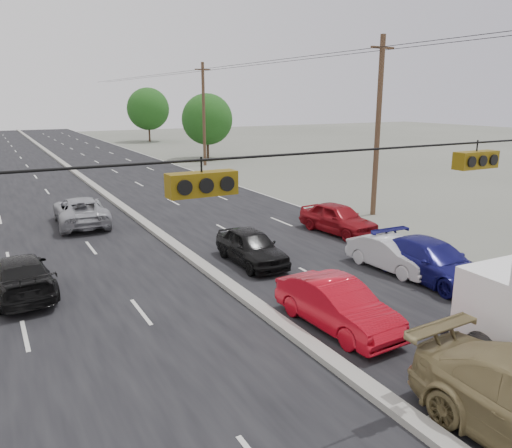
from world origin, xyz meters
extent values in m
plane|color=#606356|center=(0.00, 0.00, 0.00)|extent=(200.00, 200.00, 0.00)
cube|color=black|center=(0.00, 30.00, 0.00)|extent=(20.00, 160.00, 0.02)
cube|color=gray|center=(0.00, 30.00, 0.10)|extent=(0.50, 160.00, 0.20)
cylinder|color=#422D1E|center=(12.50, 15.00, 5.00)|extent=(0.30, 0.30, 10.00)
cube|color=#422D1E|center=(12.50, 15.00, 9.30)|extent=(1.60, 0.12, 0.12)
cylinder|color=#422D1E|center=(12.50, 40.00, 5.00)|extent=(0.30, 0.30, 10.00)
cube|color=#422D1E|center=(12.50, 40.00, 9.30)|extent=(1.60, 0.12, 0.12)
cylinder|color=black|center=(0.00, 0.00, 5.80)|extent=(25.00, 0.04, 0.04)
cube|color=#72590C|center=(-4.50, 0.00, 5.45)|extent=(1.05, 0.30, 0.35)
cube|color=#72590C|center=(1.50, 0.00, 5.45)|extent=(1.05, 0.30, 0.35)
cylinder|color=#382619|center=(15.00, 45.00, 1.26)|extent=(0.28, 0.28, 2.52)
sphere|color=#1A4813|center=(15.00, 45.00, 4.34)|extent=(5.60, 5.60, 5.60)
cylinder|color=#382619|center=(16.00, 70.00, 1.44)|extent=(0.28, 0.28, 2.88)
sphere|color=#1A4813|center=(16.00, 70.00, 4.96)|extent=(6.40, 6.40, 6.40)
cube|color=white|center=(4.47, 0.72, 1.42)|extent=(2.80, 2.25, 2.04)
cylinder|color=black|center=(3.27, 0.48, 0.51)|extent=(0.38, 1.03, 1.02)
imported|color=#B90B1A|center=(1.40, 4.10, 0.72)|extent=(1.76, 4.45, 1.44)
imported|color=black|center=(2.00, 10.57, 0.72)|extent=(1.79, 4.26, 1.44)
imported|color=silver|center=(6.50, 7.17, 0.65)|extent=(1.64, 4.02, 1.30)
imported|color=navy|center=(7.00, 5.62, 0.74)|extent=(2.30, 5.18, 1.48)
imported|color=maroon|center=(8.07, 12.64, 0.76)|extent=(2.27, 4.62, 1.52)
imported|color=black|center=(-6.63, 11.47, 0.70)|extent=(2.27, 4.97, 1.41)
imported|color=#999BA0|center=(-2.97, 20.65, 0.76)|extent=(2.81, 5.57, 1.51)
camera|label=1|loc=(-7.29, -6.72, 6.68)|focal=35.00mm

